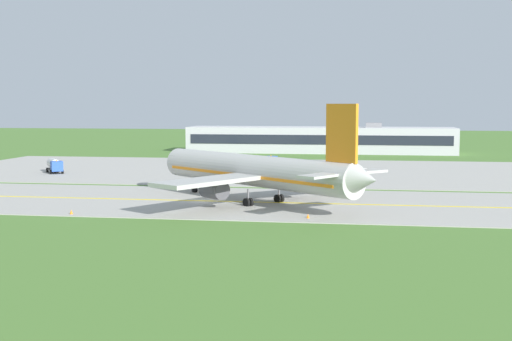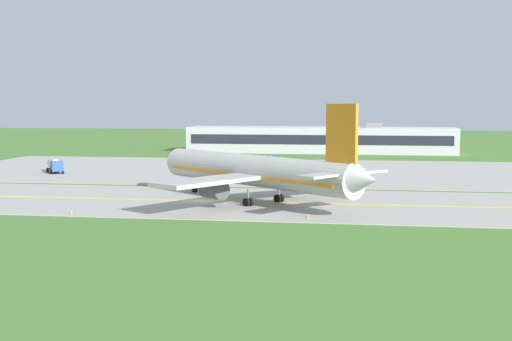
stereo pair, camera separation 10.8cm
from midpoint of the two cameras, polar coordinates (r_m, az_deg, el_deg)
The scene contains 11 objects.
ground_plane at distance 88.41m, azimuth -4.40°, elevation -2.63°, with size 500.00×500.00×0.00m, color #47702D.
taxiway_strip at distance 88.40m, azimuth -4.40°, elevation -2.60°, with size 240.00×28.00×0.10m, color #9E9B93.
apron_pad at distance 128.13m, azimuth 4.34°, elevation -0.04°, with size 140.00×52.00×0.10m, color #9E9B93.
taxiway_centreline at distance 88.39m, azimuth -4.40°, elevation -2.56°, with size 220.00×0.60×0.01m, color yellow.
airplane_lead at distance 86.06m, azimuth 0.04°, elevation -0.07°, with size 32.76×29.59×12.70m.
service_truck_baggage at distance 129.18m, azimuth -16.57°, elevation 0.45°, with size 5.14×6.08×2.65m.
service_truck_fuel at distance 147.59m, azimuth -5.35°, elevation 1.27°, with size 5.25×6.02×2.65m.
service_truck_catering at distance 134.98m, azimuth 1.67°, elevation 0.74°, with size 5.36×6.41×2.59m.
terminal_building at distance 177.73m, azimuth 5.47°, elevation 2.59°, with size 69.14×12.29×7.88m.
traffic_cone_near_edge at distance 80.46m, azimuth -15.27°, elevation -3.41°, with size 0.44×0.44×0.60m, color orange.
traffic_cone_mid_edge at distance 75.02m, azimuth 4.43°, elevation -3.88°, with size 0.44×0.44×0.60m, color orange.
Camera 2 is at (20.46, -85.08, 12.65)m, focal length 47.46 mm.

